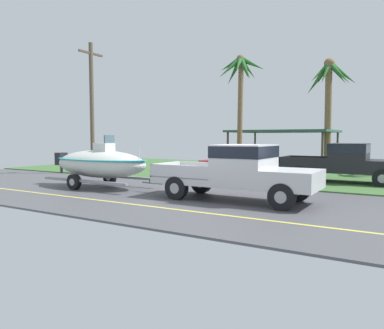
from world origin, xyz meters
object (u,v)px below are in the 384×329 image
Objects in this scene: boat_on_trailer at (100,164)px; utility_pole at (92,106)px; pickup_truck_towing at (244,170)px; palm_tree_mid at (240,79)px; parked_sedan_near at (241,165)px; carport_awning at (284,132)px; parked_pickup_background at (348,161)px; palm_tree_near_left at (329,88)px.

boat_on_trailer is 0.77× the size of utility_pole.
boat_on_trailer is at bearing 180.00° from pickup_truck_towing.
palm_tree_mid reaches higher than pickup_truck_towing.
utility_pole reaches higher than pickup_truck_towing.
pickup_truck_towing is 0.77× the size of utility_pole.
parked_sedan_near is 0.60× the size of palm_tree_mid.
utility_pole is (-11.44, 4.34, 2.90)m from pickup_truck_towing.
pickup_truck_towing is at bearing -65.71° from palm_tree_mid.
parked_sedan_near is at bearing 16.60° from utility_pole.
palm_tree_mid is 9.10m from utility_pole.
pickup_truck_towing is 0.81× the size of palm_tree_mid.
palm_tree_mid is at bearing 38.88° from utility_pole.
parked_sedan_near is 0.57× the size of utility_pole.
boat_on_trailer is at bearing -117.04° from parked_sedan_near.
parked_sedan_near is 0.66× the size of carport_awning.
carport_awning reaches higher than parked_pickup_background.
palm_tree_near_left is at bearing 88.70° from pickup_truck_towing.
palm_tree_near_left is (-1.97, 5.48, 4.09)m from parked_pickup_background.
carport_awning is at bearing 46.20° from utility_pole.
boat_on_trailer is 1.34× the size of parked_sedan_near.
parked_sedan_near is at bearing -121.19° from palm_tree_near_left.
utility_pole is at bearing -145.72° from palm_tree_near_left.
utility_pole is (-8.40, -2.50, 3.27)m from parked_sedan_near.
parked_sedan_near is at bearing 62.96° from boat_on_trailer.
palm_tree_near_left is at bearing -19.17° from carport_awning.
carport_awning is (-2.76, 13.38, 1.43)m from pickup_truck_towing.
pickup_truck_towing is at bearing -108.16° from parked_pickup_background.
palm_tree_mid is (2.05, 9.94, 4.66)m from boat_on_trailer.
palm_tree_near_left reaches higher than parked_pickup_background.
palm_tree_near_left is (0.28, 12.33, 4.07)m from pickup_truck_towing.
palm_tree_mid is (-6.73, 3.09, 4.66)m from parked_pickup_background.
pickup_truck_towing is at bearing -20.78° from utility_pole.
parked_pickup_background is (8.78, 6.85, 0.00)m from boat_on_trailer.
utility_pole is (-13.68, -2.51, 2.91)m from parked_pickup_background.
palm_tree_near_left reaches higher than parked_sedan_near.
parked_sedan_near is (-3.04, 6.84, -0.37)m from pickup_truck_towing.
parked_pickup_background is at bearing 0.09° from parked_sedan_near.
parked_pickup_background is 0.73× the size of utility_pole.
parked_sedan_near is at bearing -92.42° from carport_awning.
pickup_truck_towing is 0.89× the size of carport_awning.
parked_sedan_near is at bearing -64.99° from palm_tree_mid.
palm_tree_near_left is 0.96× the size of palm_tree_mid.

